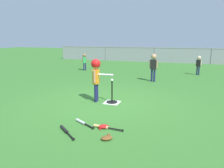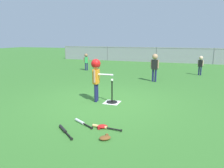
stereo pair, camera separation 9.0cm
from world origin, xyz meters
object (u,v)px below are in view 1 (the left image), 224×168
object	(u,v)px
fielder_near_right	(154,64)
fielder_deep_center	(84,60)
glove_by_plate	(104,127)
spare_bat_wood	(104,127)
batting_tee	(112,99)
glove_near_bats	(107,138)
spare_bat_black	(65,130)
baseball_on_tee	(112,80)
spare_bat_silver	(82,122)
fielder_near_left	(199,63)
batter_child	(96,72)

from	to	relation	value
fielder_near_right	fielder_deep_center	bearing A→B (deg)	154.57
glove_by_plate	spare_bat_wood	bearing A→B (deg)	-36.79
batting_tee	glove_near_bats	world-z (taller)	batting_tee
batting_tee	spare_bat_black	world-z (taller)	batting_tee
fielder_near_right	spare_bat_black	bearing A→B (deg)	-99.83
baseball_on_tee	spare_bat_silver	xyz separation A→B (m)	(-0.12, -1.68, -0.64)
batting_tee	glove_by_plate	bearing A→B (deg)	-77.15
fielder_near_left	batting_tee	bearing A→B (deg)	-114.37
glove_by_plate	spare_bat_silver	bearing A→B (deg)	172.33
fielder_deep_center	spare_bat_wood	xyz separation A→B (m)	(3.89, -7.19, -0.59)
batting_tee	baseball_on_tee	size ratio (longest dim) A/B	8.49
batter_child	spare_bat_silver	xyz separation A→B (m)	(0.35, -1.65, -0.86)
spare_bat_black	glove_near_bats	distance (m)	0.90
baseball_on_tee	batter_child	xyz separation A→B (m)	(-0.47, -0.04, 0.23)
glove_near_bats	baseball_on_tee	bearing A→B (deg)	106.15
fielder_near_right	glove_by_plate	size ratio (longest dim) A/B	4.58
fielder_near_left	spare_bat_silver	size ratio (longest dim) A/B	1.70
baseball_on_tee	batting_tee	bearing A→B (deg)	0.00
fielder_deep_center	glove_near_bats	distance (m)	8.69
fielder_deep_center	fielder_near_left	bearing A→B (deg)	3.60
fielder_near_right	spare_bat_wood	distance (m)	5.26
spare_bat_black	glove_near_bats	bearing A→B (deg)	-3.19
baseball_on_tee	spare_bat_silver	bearing A→B (deg)	-94.06
batting_tee	glove_near_bats	size ratio (longest dim) A/B	2.32
fielder_near_right	spare_bat_wood	xyz separation A→B (m)	(-0.29, -5.20, -0.73)
fielder_near_left	spare_bat_wood	bearing A→B (deg)	-106.30
fielder_deep_center	fielder_near_right	world-z (taller)	fielder_near_right
batting_tee	spare_bat_wood	xyz separation A→B (m)	(0.42, -1.77, -0.07)
batting_tee	spare_bat_silver	bearing A→B (deg)	-94.06
glove_by_plate	glove_near_bats	xyz separation A→B (m)	(0.24, -0.45, 0.00)
batter_child	glove_near_bats	world-z (taller)	batter_child
fielder_near_left	spare_bat_black	size ratio (longest dim) A/B	1.69
fielder_near_right	spare_bat_black	distance (m)	5.73
spare_bat_silver	spare_bat_wood	xyz separation A→B (m)	(0.54, -0.08, 0.00)
batting_tee	glove_by_plate	world-z (taller)	batting_tee
baseball_on_tee	glove_near_bats	size ratio (longest dim) A/B	0.27
batter_child	fielder_near_right	distance (m)	3.67
batting_tee	batter_child	size ratio (longest dim) A/B	0.50
fielder_deep_center	batting_tee	bearing A→B (deg)	-57.37
fielder_near_right	glove_near_bats	size ratio (longest dim) A/B	4.39
baseball_on_tee	batter_child	world-z (taller)	batter_child
batting_tee	batter_child	bearing A→B (deg)	-175.43
baseball_on_tee	fielder_deep_center	size ratio (longest dim) A/B	0.08
batter_child	glove_by_plate	size ratio (longest dim) A/B	4.83
baseball_on_tee	fielder_near_right	size ratio (longest dim) A/B	0.06
batter_child	spare_bat_black	size ratio (longest dim) A/B	2.19
batting_tee	fielder_near_left	world-z (taller)	fielder_near_left
batter_child	spare_bat_silver	bearing A→B (deg)	-78.06
fielder_deep_center	glove_by_plate	bearing A→B (deg)	-61.65
fielder_deep_center	glove_near_bats	world-z (taller)	fielder_deep_center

